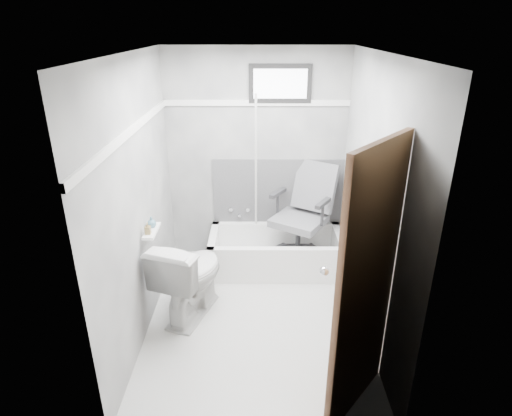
{
  "coord_description": "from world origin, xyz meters",
  "views": [
    {
      "loc": [
        0.02,
        -3.35,
        2.6
      ],
      "look_at": [
        0.0,
        0.35,
        1.0
      ],
      "focal_mm": 30.0,
      "sensor_mm": 36.0,
      "label": 1
    }
  ],
  "objects_px": {
    "office_chair": "(299,214)",
    "soap_bottle_a": "(148,228)",
    "door": "(420,317)",
    "bathtub": "(276,251)",
    "soap_bottle_b": "(151,222)",
    "toilet": "(190,276)"
  },
  "relations": [
    {
      "from": "toilet",
      "to": "soap_bottle_b",
      "type": "xyz_separation_m",
      "value": [
        -0.32,
        0.03,
        0.55
      ]
    },
    {
      "from": "soap_bottle_b",
      "to": "soap_bottle_a",
      "type": "bearing_deg",
      "value": -90.07
    },
    {
      "from": "door",
      "to": "soap_bottle_b",
      "type": "height_order",
      "value": "door"
    },
    {
      "from": "office_chair",
      "to": "soap_bottle_a",
      "type": "height_order",
      "value": "office_chair"
    },
    {
      "from": "toilet",
      "to": "door",
      "type": "xyz_separation_m",
      "value": [
        1.6,
        -1.37,
        0.59
      ]
    },
    {
      "from": "door",
      "to": "bathtub",
      "type": "bearing_deg",
      "value": 108.83
    },
    {
      "from": "toilet",
      "to": "office_chair",
      "type": "bearing_deg",
      "value": -121.89
    },
    {
      "from": "door",
      "to": "soap_bottle_b",
      "type": "relative_size",
      "value": 19.06
    },
    {
      "from": "bathtub",
      "to": "office_chair",
      "type": "height_order",
      "value": "office_chair"
    },
    {
      "from": "bathtub",
      "to": "door",
      "type": "height_order",
      "value": "door"
    },
    {
      "from": "toilet",
      "to": "soap_bottle_b",
      "type": "height_order",
      "value": "soap_bottle_b"
    },
    {
      "from": "soap_bottle_a",
      "to": "office_chair",
      "type": "bearing_deg",
      "value": 34.84
    },
    {
      "from": "bathtub",
      "to": "door",
      "type": "bearing_deg",
      "value": -71.17
    },
    {
      "from": "office_chair",
      "to": "soap_bottle_b",
      "type": "distance_m",
      "value": 1.67
    },
    {
      "from": "office_chair",
      "to": "door",
      "type": "height_order",
      "value": "door"
    },
    {
      "from": "bathtub",
      "to": "office_chair",
      "type": "distance_m",
      "value": 0.52
    },
    {
      "from": "soap_bottle_a",
      "to": "soap_bottle_b",
      "type": "height_order",
      "value": "soap_bottle_a"
    },
    {
      "from": "office_chair",
      "to": "door",
      "type": "xyz_separation_m",
      "value": [
        0.5,
        -2.25,
        0.34
      ]
    },
    {
      "from": "toilet",
      "to": "door",
      "type": "bearing_deg",
      "value": 158.85
    },
    {
      "from": "soap_bottle_a",
      "to": "soap_bottle_b",
      "type": "xyz_separation_m",
      "value": [
        0.0,
        0.14,
        -0.01
      ]
    },
    {
      "from": "bathtub",
      "to": "toilet",
      "type": "relative_size",
      "value": 1.8
    },
    {
      "from": "bathtub",
      "to": "soap_bottle_b",
      "type": "relative_size",
      "value": 14.3
    }
  ]
}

